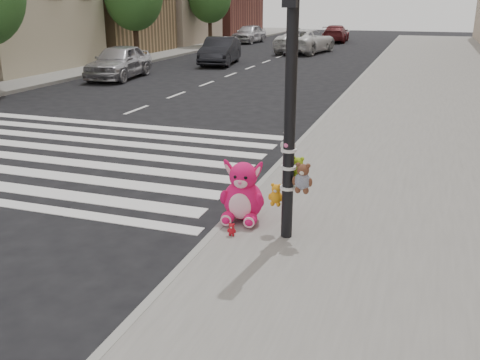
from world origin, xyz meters
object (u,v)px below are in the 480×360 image
at_px(red_teddy, 232,229).
at_px(pink_bunny, 243,196).
at_px(car_silver_far, 119,62).
at_px(car_white_near, 306,41).
at_px(car_dark_far, 220,51).
at_px(signal_pole, 292,124).

bearing_deg(red_teddy, pink_bunny, 90.13).
distance_m(car_silver_far, car_white_near, 15.68).
height_order(pink_bunny, car_dark_far, car_dark_far).
xyz_separation_m(pink_bunny, red_teddy, (0.04, -0.62, -0.30)).
bearing_deg(pink_bunny, car_dark_far, 105.98).
bearing_deg(car_dark_far, pink_bunny, -76.92).
bearing_deg(car_silver_far, car_dark_far, 63.64).
relative_size(signal_pole, pink_bunny, 4.06).
relative_size(pink_bunny, car_dark_far, 0.22).
bearing_deg(signal_pole, car_silver_far, 128.53).
relative_size(car_dark_far, car_white_near, 0.79).
bearing_deg(signal_pole, pink_bunny, 156.35).
bearing_deg(car_silver_far, pink_bunny, -59.65).
bearing_deg(signal_pole, car_dark_far, 113.48).
bearing_deg(car_silver_far, red_teddy, -60.72).
bearing_deg(signal_pole, red_teddy, -161.84).
distance_m(signal_pole, pink_bunny, 1.55).
height_order(signal_pole, red_teddy, signal_pole).
xyz_separation_m(car_silver_far, car_dark_far, (2.35, 6.61, -0.02)).
relative_size(car_silver_far, car_white_near, 0.78).
bearing_deg(car_dark_far, red_teddy, -77.40).
xyz_separation_m(red_teddy, car_silver_far, (-10.69, 14.66, 0.51)).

